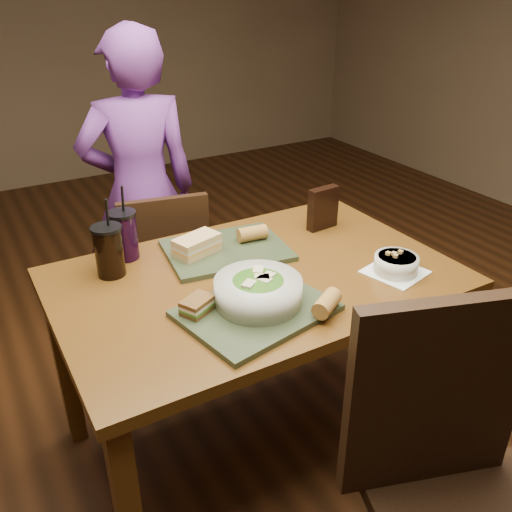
# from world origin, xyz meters

# --- Properties ---
(ground) EXTENTS (6.00, 6.00, 0.00)m
(ground) POSITION_xyz_m (0.00, 0.00, 0.00)
(ground) COLOR #381C0B
(ground) RESTS_ON ground
(dining_table) EXTENTS (1.30, 0.85, 0.75)m
(dining_table) POSITION_xyz_m (0.00, 0.00, 0.66)
(dining_table) COLOR #5A3612
(dining_table) RESTS_ON ground
(chair_near) EXTENTS (0.56, 0.57, 1.02)m
(chair_near) POSITION_xyz_m (0.07, -0.83, 0.57)
(chair_near) COLOR black
(chair_near) RESTS_ON ground
(chair_far) EXTENTS (0.43, 0.43, 0.85)m
(chair_far) POSITION_xyz_m (-0.10, 0.66, 0.47)
(chair_far) COLOR black
(chair_far) RESTS_ON ground
(diner) EXTENTS (0.58, 0.42, 1.47)m
(diner) POSITION_xyz_m (-0.06, 0.96, 0.74)
(diner) COLOR #6F3289
(diner) RESTS_ON ground
(tray_near) EXTENTS (0.47, 0.39, 0.02)m
(tray_near) POSITION_xyz_m (-0.11, -0.20, 0.76)
(tray_near) COLOR #2E3822
(tray_near) RESTS_ON dining_table
(tray_far) EXTENTS (0.46, 0.37, 0.02)m
(tray_far) POSITION_xyz_m (-0.01, 0.20, 0.76)
(tray_far) COLOR #2E3822
(tray_far) RESTS_ON dining_table
(salad_bowl) EXTENTS (0.26, 0.26, 0.09)m
(salad_bowl) POSITION_xyz_m (-0.09, -0.17, 0.81)
(salad_bowl) COLOR silver
(salad_bowl) RESTS_ON tray_near
(soup_bowl) EXTENTS (0.21, 0.21, 0.07)m
(soup_bowl) POSITION_xyz_m (0.41, -0.22, 0.78)
(soup_bowl) COLOR white
(soup_bowl) RESTS_ON dining_table
(sandwich_near) EXTENTS (0.11, 0.10, 0.04)m
(sandwich_near) POSITION_xyz_m (-0.27, -0.13, 0.79)
(sandwich_near) COLOR #593819
(sandwich_near) RESTS_ON tray_near
(sandwich_far) EXTENTS (0.18, 0.13, 0.06)m
(sandwich_far) POSITION_xyz_m (-0.12, 0.21, 0.80)
(sandwich_far) COLOR tan
(sandwich_far) RESTS_ON tray_far
(baguette_near) EXTENTS (0.12, 0.10, 0.05)m
(baguette_near) POSITION_xyz_m (0.05, -0.32, 0.79)
(baguette_near) COLOR #AD7533
(baguette_near) RESTS_ON tray_near
(baguette_far) EXTENTS (0.11, 0.07, 0.05)m
(baguette_far) POSITION_xyz_m (0.10, 0.21, 0.79)
(baguette_far) COLOR #AD7533
(baguette_far) RESTS_ON tray_far
(cup_cola) EXTENTS (0.10, 0.10, 0.27)m
(cup_cola) POSITION_xyz_m (-0.41, 0.24, 0.84)
(cup_cola) COLOR black
(cup_cola) RESTS_ON dining_table
(cup_berry) EXTENTS (0.10, 0.10, 0.27)m
(cup_berry) POSITION_xyz_m (-0.33, 0.34, 0.84)
(cup_berry) COLOR black
(cup_berry) RESTS_ON dining_table
(chip_bag) EXTENTS (0.13, 0.05, 0.17)m
(chip_bag) POSITION_xyz_m (0.41, 0.20, 0.83)
(chip_bag) COLOR black
(chip_bag) RESTS_ON dining_table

